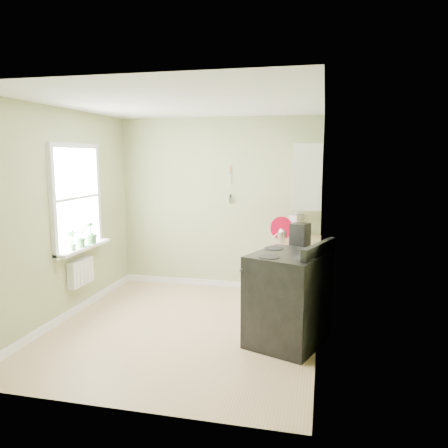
% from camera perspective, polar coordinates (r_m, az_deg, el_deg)
% --- Properties ---
extents(floor, '(3.20, 3.60, 0.02)m').
position_cam_1_polar(floor, '(5.57, -5.21, -13.44)').
color(floor, tan).
rests_on(floor, ground).
extents(ceiling, '(3.20, 3.60, 0.02)m').
position_cam_1_polar(ceiling, '(5.19, -5.64, 15.57)').
color(ceiling, white).
rests_on(ceiling, wall_back).
extents(wall_back, '(3.20, 0.02, 2.70)m').
position_cam_1_polar(wall_back, '(6.94, -0.73, 2.64)').
color(wall_back, tan).
rests_on(wall_back, floor).
extents(wall_left, '(0.02, 3.60, 2.70)m').
position_cam_1_polar(wall_left, '(5.91, -20.41, 1.02)').
color(wall_left, tan).
rests_on(wall_left, floor).
extents(wall_right, '(0.02, 3.60, 2.70)m').
position_cam_1_polar(wall_right, '(4.95, 12.57, -0.06)').
color(wall_right, tan).
rests_on(wall_right, floor).
extents(base_cabinets, '(0.60, 1.60, 0.87)m').
position_cam_1_polar(base_cabinets, '(6.13, 9.44, -7.02)').
color(base_cabinets, white).
rests_on(base_cabinets, floor).
extents(countertop, '(0.64, 1.60, 0.04)m').
position_cam_1_polar(countertop, '(6.03, 9.46, -2.85)').
color(countertop, '#DDB987').
rests_on(countertop, base_cabinets).
extents(upper_cabinets, '(0.35, 1.40, 0.80)m').
position_cam_1_polar(upper_cabinets, '(6.00, 11.04, 6.31)').
color(upper_cabinets, white).
rests_on(upper_cabinets, wall_right).
extents(window, '(0.06, 1.14, 1.44)m').
position_cam_1_polar(window, '(6.13, -18.76, 3.24)').
color(window, white).
rests_on(window, wall_left).
extents(window_sill, '(0.18, 1.14, 0.04)m').
position_cam_1_polar(window_sill, '(6.19, -17.88, -2.95)').
color(window_sill, white).
rests_on(window_sill, wall_left).
extents(radiator, '(0.12, 0.50, 0.35)m').
position_cam_1_polar(radiator, '(6.23, -18.21, -5.99)').
color(radiator, white).
rests_on(radiator, wall_left).
extents(wall_utensils, '(0.02, 0.14, 0.58)m').
position_cam_1_polar(wall_utensils, '(6.84, 0.84, 4.36)').
color(wall_utensils, '#DDB987').
rests_on(wall_utensils, wall_back).
extents(stove, '(1.01, 1.05, 1.17)m').
position_cam_1_polar(stove, '(5.00, 8.38, -9.56)').
color(stove, black).
rests_on(stove, floor).
extents(stand_mixer, '(0.26, 0.33, 0.36)m').
position_cam_1_polar(stand_mixer, '(6.68, 9.44, -0.22)').
color(stand_mixer, '#B2B2B7').
rests_on(stand_mixer, countertop).
extents(kettle, '(0.19, 0.11, 0.19)m').
position_cam_1_polar(kettle, '(6.11, 7.51, -1.53)').
color(kettle, silver).
rests_on(kettle, countertop).
extents(coffee_maker, '(0.27, 0.28, 0.36)m').
position_cam_1_polar(coffee_maker, '(5.57, 9.88, -1.83)').
color(coffee_maker, black).
rests_on(coffee_maker, countertop).
extents(red_tray, '(0.33, 0.18, 0.33)m').
position_cam_1_polar(red_tray, '(6.35, 7.53, -0.51)').
color(red_tray, red).
rests_on(red_tray, countertop).
extents(jar, '(0.08, 0.08, 0.09)m').
position_cam_1_polar(jar, '(5.50, 6.62, -3.23)').
color(jar, '#BDB996').
rests_on(jar, countertop).
extents(plant_a, '(0.17, 0.14, 0.28)m').
position_cam_1_polar(plant_a, '(5.93, -19.20, -1.95)').
color(plant_a, '#3A7136').
rests_on(plant_a, window_sill).
extents(plant_b, '(0.16, 0.18, 0.28)m').
position_cam_1_polar(plant_b, '(6.11, -18.13, -1.60)').
color(plant_b, '#3A7136').
rests_on(plant_b, window_sill).
extents(plant_c, '(0.24, 0.24, 0.31)m').
position_cam_1_polar(plant_c, '(6.32, -16.98, -1.07)').
color(plant_c, '#3A7136').
rests_on(plant_c, window_sill).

